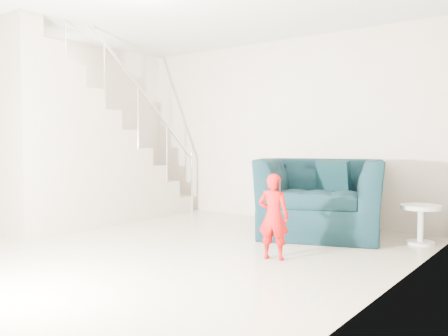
{
  "coord_description": "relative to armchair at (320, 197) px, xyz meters",
  "views": [
    {
      "loc": [
        3.68,
        -3.5,
        1.17
      ],
      "look_at": [
        0.15,
        1.2,
        0.85
      ],
      "focal_mm": 38.0,
      "sensor_mm": 36.0,
      "label": 1
    }
  ],
  "objects": [
    {
      "name": "right_wall",
      "position": [
        1.4,
        -1.96,
        0.87
      ],
      "size": [
        0.0,
        5.5,
        5.5
      ],
      "primitive_type": "plane",
      "rotation": [
        1.57,
        0.0,
        -1.57
      ],
      "color": "#C3B39F",
      "rests_on": "floor"
    },
    {
      "name": "back_wall",
      "position": [
        -1.1,
        0.79,
        0.87
      ],
      "size": [
        5.0,
        0.0,
        5.0
      ],
      "primitive_type": "plane",
      "rotation": [
        1.57,
        0.0,
        0.0
      ],
      "color": "#C3B39F",
      "rests_on": "floor"
    },
    {
      "name": "phone",
      "position": [
        0.26,
        -1.45,
        0.27
      ],
      "size": [
        0.03,
        0.05,
        0.1
      ],
      "primitive_type": "cube",
      "rotation": [
        0.0,
        0.0,
        0.24
      ],
      "color": "black",
      "rests_on": "toddler"
    },
    {
      "name": "floor",
      "position": [
        -1.1,
        -1.96,
        -0.48
      ],
      "size": [
        5.5,
        5.5,
        0.0
      ],
      "primitive_type": "plane",
      "color": "tan",
      "rests_on": "ground"
    },
    {
      "name": "left_wall",
      "position": [
        -3.6,
        -1.96,
        0.87
      ],
      "size": [
        0.0,
        5.5,
        5.5
      ],
      "primitive_type": "plane",
      "rotation": [
        1.57,
        0.0,
        1.57
      ],
      "color": "#C3B39F",
      "rests_on": "floor"
    },
    {
      "name": "cushion",
      "position": [
        0.05,
        0.27,
        0.25
      ],
      "size": [
        0.43,
        0.21,
        0.43
      ],
      "primitive_type": "cube",
      "rotation": [
        0.21,
        0.0,
        0.0
      ],
      "color": "black",
      "rests_on": "armchair"
    },
    {
      "name": "side_table",
      "position": [
        1.15,
        0.2,
        -0.18
      ],
      "size": [
        0.45,
        0.45,
        0.45
      ],
      "color": "white",
      "rests_on": "floor"
    },
    {
      "name": "armchair",
      "position": [
        0.0,
        0.0,
        0.0
      ],
      "size": [
        1.84,
        1.73,
        0.96
      ],
      "primitive_type": "imported",
      "rotation": [
        0.0,
        0.0,
        0.36
      ],
      "color": "black",
      "rests_on": "floor"
    },
    {
      "name": "staircase",
      "position": [
        -3.09,
        -1.41,
        0.47
      ],
      "size": [
        1.02,
        3.03,
        3.62
      ],
      "color": "#ADA089",
      "rests_on": "floor"
    },
    {
      "name": "throw",
      "position": [
        -0.64,
        -0.01,
        0.12
      ],
      "size": [
        0.05,
        0.46,
        0.52
      ],
      "primitive_type": "cube",
      "color": "black",
      "rests_on": "armchair"
    },
    {
      "name": "toddler",
      "position": [
        0.17,
        -1.42,
        -0.05
      ],
      "size": [
        0.35,
        0.28,
        0.86
      ],
      "primitive_type": "imported",
      "rotation": [
        0.0,
        0.0,
        3.39
      ],
      "color": "#96040E",
      "rests_on": "floor"
    }
  ]
}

